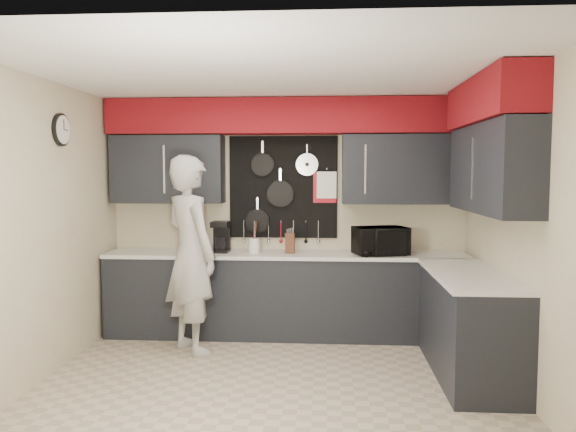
# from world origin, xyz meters

# --- Properties ---
(ground) EXTENTS (4.00, 4.00, 0.00)m
(ground) POSITION_xyz_m (0.00, 0.00, 0.00)
(ground) COLOR #B5A68D
(ground) RESTS_ON ground
(back_wall_assembly) EXTENTS (4.00, 0.36, 2.60)m
(back_wall_assembly) POSITION_xyz_m (0.01, 1.60, 2.01)
(back_wall_assembly) COLOR beige
(back_wall_assembly) RESTS_ON ground
(right_wall_assembly) EXTENTS (0.36, 3.50, 2.60)m
(right_wall_assembly) POSITION_xyz_m (1.85, 0.26, 1.94)
(right_wall_assembly) COLOR beige
(right_wall_assembly) RESTS_ON ground
(left_wall_assembly) EXTENTS (0.05, 3.50, 2.60)m
(left_wall_assembly) POSITION_xyz_m (-1.99, 0.02, 1.33)
(left_wall_assembly) COLOR beige
(left_wall_assembly) RESTS_ON ground
(base_cabinets) EXTENTS (3.95, 2.20, 0.92)m
(base_cabinets) POSITION_xyz_m (0.49, 1.13, 0.46)
(base_cabinets) COLOR black
(base_cabinets) RESTS_ON ground
(microwave) EXTENTS (0.62, 0.51, 0.30)m
(microwave) POSITION_xyz_m (1.01, 1.35, 1.07)
(microwave) COLOR black
(microwave) RESTS_ON base_cabinets
(knife_block) EXTENTS (0.10, 0.10, 0.22)m
(knife_block) POSITION_xyz_m (0.05, 1.41, 1.03)
(knife_block) COLOR #3D2113
(knife_block) RESTS_ON base_cabinets
(utensil_crock) EXTENTS (0.12, 0.12, 0.16)m
(utensil_crock) POSITION_xyz_m (-0.35, 1.43, 1.00)
(utensil_crock) COLOR white
(utensil_crock) RESTS_ON base_cabinets
(coffee_maker) EXTENTS (0.19, 0.23, 0.34)m
(coffee_maker) POSITION_xyz_m (-0.71, 1.45, 1.10)
(coffee_maker) COLOR black
(coffee_maker) RESTS_ON base_cabinets
(person) EXTENTS (0.83, 0.85, 1.96)m
(person) POSITION_xyz_m (-0.91, 0.85, 0.98)
(person) COLOR #B6B6B4
(person) RESTS_ON ground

